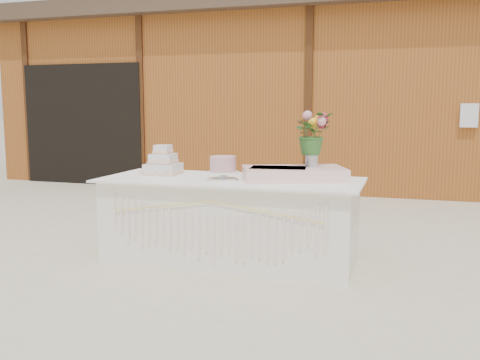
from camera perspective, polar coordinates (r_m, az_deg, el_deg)
name	(u,v)px	position (r m, az deg, el deg)	size (l,w,h in m)	color
ground	(230,260)	(5.08, -1.02, -8.52)	(80.00, 80.00, 0.00)	beige
barn	(326,94)	(10.73, 9.18, 9.06)	(12.60, 4.60, 3.30)	#974B1F
cake_table	(230,220)	(4.98, -1.05, -4.26)	(2.40, 1.00, 0.77)	white
wedding_cake	(163,164)	(5.30, -8.19, 1.67)	(0.34, 0.34, 0.29)	silver
pink_cake_stand	(223,167)	(4.83, -1.83, 1.42)	(0.30, 0.30, 0.22)	white
satin_runner	(294,174)	(4.87, 5.75, 0.69)	(0.91, 0.52, 0.11)	#F8C7C7
flower_vase	(312,158)	(4.90, 7.66, 2.32)	(0.12, 0.12, 0.16)	silver
bouquet	(312,128)	(4.88, 7.72, 5.51)	(0.35, 0.30, 0.39)	#306026
loose_flowers	(144,173)	(5.37, -10.25, 0.77)	(0.15, 0.37, 0.02)	pink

